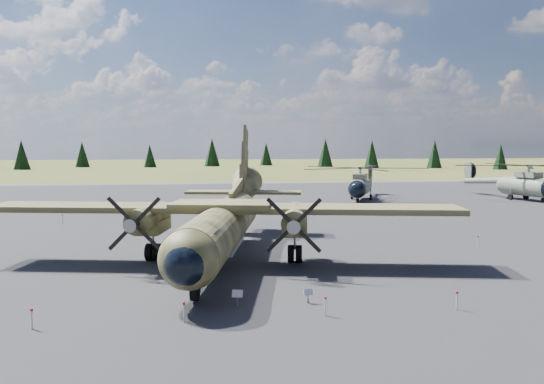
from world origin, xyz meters
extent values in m
plane|color=brown|center=(0.00, 0.00, 0.00)|extent=(500.00, 500.00, 0.00)
cube|color=#565559|center=(0.00, 10.00, 0.00)|extent=(120.00, 120.00, 0.04)
cylinder|color=#36391F|center=(-2.03, -3.04, 2.31)|extent=(6.30, 18.25, 2.81)
sphere|color=#36391F|center=(-3.80, -11.89, 2.31)|extent=(3.24, 3.24, 2.75)
sphere|color=black|center=(-3.91, -12.44, 2.26)|extent=(2.38, 2.38, 2.02)
cube|color=black|center=(-3.49, -10.32, 3.06)|extent=(2.28, 1.97, 0.55)
cone|color=#36391F|center=(0.30, 8.56, 3.36)|extent=(4.05, 7.30, 4.22)
cube|color=#96999B|center=(-1.83, -2.06, 1.15)|extent=(3.05, 6.28, 0.50)
cube|color=#333B1F|center=(-1.93, -2.55, 3.46)|extent=(29.19, 9.06, 0.35)
cube|color=#36391F|center=(-1.93, -2.55, 3.68)|extent=(6.61, 4.72, 0.35)
cylinder|color=#36391F|center=(-6.42, -1.96, 2.91)|extent=(2.50, 5.41, 1.50)
cube|color=#36391F|center=(-6.26, -1.17, 2.25)|extent=(2.15, 3.64, 0.80)
cone|color=gray|center=(-7.06, -5.15, 2.91)|extent=(0.92, 1.04, 0.76)
cylinder|color=black|center=(-6.26, -1.17, 0.55)|extent=(1.08, 1.26, 1.10)
cylinder|color=#36391F|center=(2.44, -3.73, 2.91)|extent=(2.50, 5.41, 1.50)
cube|color=#36391F|center=(2.59, -2.95, 2.25)|extent=(2.15, 3.64, 0.80)
cone|color=gray|center=(1.80, -6.93, 2.91)|extent=(0.92, 1.04, 0.76)
cylinder|color=black|center=(2.59, -2.95, 0.55)|extent=(1.08, 1.26, 1.10)
cube|color=#36391F|center=(-0.45, 4.83, 3.96)|extent=(1.76, 7.48, 1.68)
cube|color=#333B1F|center=(0.40, 9.05, 3.41)|extent=(9.88, 4.06, 0.22)
cylinder|color=gray|center=(-3.57, -10.71, 1.28)|extent=(0.17, 0.17, 0.90)
cylinder|color=black|center=(-3.57, -10.71, 0.55)|extent=(0.53, 0.99, 0.94)
cylinder|color=slate|center=(18.08, 33.10, 1.73)|extent=(4.94, 7.11, 2.34)
sphere|color=black|center=(16.68, 30.03, 1.69)|extent=(2.86, 2.86, 2.16)
sphere|color=slate|center=(19.49, 36.17, 1.73)|extent=(2.86, 2.86, 2.16)
cube|color=slate|center=(17.93, 32.76, 3.23)|extent=(2.70, 3.39, 0.70)
cylinder|color=gray|center=(17.93, 32.76, 3.94)|extent=(0.45, 0.45, 0.94)
cylinder|color=slate|center=(20.95, 39.37, 2.06)|extent=(4.05, 7.61, 1.34)
cube|color=slate|center=(22.42, 42.56, 3.23)|extent=(0.73, 1.28, 2.25)
cylinder|color=black|center=(22.72, 42.43, 3.23)|extent=(1.07, 2.24, 2.44)
cylinder|color=black|center=(16.91, 30.54, 0.38)|extent=(0.50, 0.69, 0.64)
cylinder|color=black|center=(17.40, 34.65, 0.38)|extent=(0.57, 0.80, 0.75)
cylinder|color=gray|center=(17.40, 34.65, 0.87)|extent=(0.17, 0.17, 1.36)
cylinder|color=black|center=(19.70, 33.60, 0.38)|extent=(0.57, 0.80, 0.75)
cylinder|color=gray|center=(19.70, 33.60, 0.87)|extent=(0.17, 0.17, 1.36)
cylinder|color=slate|center=(39.92, 29.94, 1.86)|extent=(3.99, 7.60, 2.51)
sphere|color=slate|center=(39.15, 33.47, 1.86)|extent=(2.75, 2.75, 2.31)
cube|color=slate|center=(40.01, 29.55, 3.46)|extent=(2.35, 3.50, 0.75)
cylinder|color=gray|center=(40.01, 29.55, 4.22)|extent=(0.43, 0.43, 1.00)
cylinder|color=slate|center=(38.35, 37.15, 2.21)|extent=(2.65, 8.56, 1.44)
cube|color=slate|center=(37.55, 40.83, 3.46)|extent=(0.51, 1.42, 2.41)
cylinder|color=black|center=(37.90, 40.90, 3.46)|extent=(0.61, 2.56, 2.61)
cylinder|color=black|center=(40.56, 26.99, 0.40)|extent=(0.42, 0.73, 0.68)
cylinder|color=black|center=(38.34, 30.83, 0.40)|extent=(0.47, 0.85, 0.80)
cylinder|color=gray|center=(38.34, 30.83, 0.93)|extent=(0.17, 0.17, 1.46)
cylinder|color=black|center=(40.99, 31.40, 0.40)|extent=(0.47, 0.85, 0.80)
cylinder|color=gray|center=(40.99, 31.40, 0.93)|extent=(0.17, 0.17, 1.46)
cube|color=gray|center=(-1.65, -11.55, 0.30)|extent=(0.11, 0.11, 0.61)
cube|color=silver|center=(-1.65, -11.61, 0.60)|extent=(0.52, 0.32, 0.34)
cube|color=gray|center=(1.64, -11.55, 0.27)|extent=(0.09, 0.09, 0.54)
cube|color=silver|center=(1.64, -11.60, 0.53)|extent=(0.46, 0.27, 0.30)
cylinder|color=silver|center=(-10.00, -13.50, 0.40)|extent=(0.07, 0.07, 0.80)
cylinder|color=red|center=(-10.00, -13.50, 0.80)|extent=(0.12, 0.12, 0.10)
cylinder|color=silver|center=(-4.00, -13.50, 0.40)|extent=(0.07, 0.07, 0.80)
cylinder|color=red|center=(-4.00, -13.50, 0.80)|extent=(0.12, 0.12, 0.10)
cylinder|color=silver|center=(2.00, -13.50, 0.40)|extent=(0.07, 0.07, 0.80)
cylinder|color=red|center=(2.00, -13.50, 0.80)|extent=(0.12, 0.12, 0.10)
cylinder|color=silver|center=(8.00, -13.50, 0.40)|extent=(0.07, 0.07, 0.80)
cylinder|color=red|center=(8.00, -13.50, 0.80)|extent=(0.12, 0.12, 0.10)
cylinder|color=silver|center=(-16.00, 16.00, 0.40)|extent=(0.07, 0.07, 0.80)
cylinder|color=red|center=(-16.00, 16.00, 0.80)|extent=(0.12, 0.12, 0.10)
cylinder|color=silver|center=(-8.00, 16.00, 0.40)|extent=(0.07, 0.07, 0.80)
cylinder|color=red|center=(-8.00, 16.00, 0.80)|extent=(0.12, 0.12, 0.10)
cylinder|color=silver|center=(0.00, 16.00, 0.40)|extent=(0.07, 0.07, 0.80)
cylinder|color=red|center=(0.00, 16.00, 0.80)|extent=(0.12, 0.12, 0.10)
cylinder|color=silver|center=(8.00, 16.00, 0.40)|extent=(0.07, 0.07, 0.80)
cylinder|color=red|center=(8.00, 16.00, 0.80)|extent=(0.12, 0.12, 0.10)
cylinder|color=silver|center=(16.00, 16.00, 0.40)|extent=(0.07, 0.07, 0.80)
cylinder|color=red|center=(16.00, 16.00, 0.80)|extent=(0.12, 0.12, 0.10)
cylinder|color=silver|center=(16.50, 0.00, 0.40)|extent=(0.07, 0.07, 0.80)
cylinder|color=red|center=(16.50, 0.00, 0.80)|extent=(0.12, 0.12, 0.10)
cone|color=black|center=(89.00, 117.22, 3.98)|extent=(4.46, 4.46, 7.96)
cone|color=black|center=(73.77, 130.72, 4.61)|extent=(5.17, 5.17, 9.23)
cone|color=black|center=(54.36, 136.73, 4.63)|extent=(5.18, 5.18, 9.26)
cone|color=black|center=(40.18, 144.26, 4.90)|extent=(5.49, 5.49, 9.80)
cone|color=black|center=(21.65, 161.08, 4.19)|extent=(4.69, 4.69, 8.38)
cone|color=black|center=(1.45, 155.21, 4.97)|extent=(5.57, 5.57, 9.95)
cone|color=black|center=(-19.76, 149.19, 3.87)|extent=(4.34, 4.34, 7.75)
cone|color=black|center=(-42.72, 153.14, 4.39)|extent=(4.92, 4.92, 8.79)
cone|color=black|center=(-57.28, 136.93, 4.57)|extent=(5.11, 5.11, 9.13)
camera|label=1|loc=(-3.33, -35.21, 7.32)|focal=35.00mm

